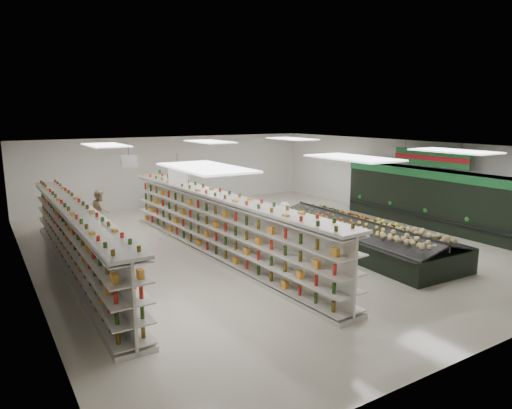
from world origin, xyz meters
TOP-DOWN VIEW (x-y plane):
  - floor at (0.00, 0.00)m, footprint 16.00×16.00m
  - ceiling at (0.00, 0.00)m, footprint 14.00×16.00m
  - wall_back at (0.00, 8.00)m, footprint 14.00×0.02m
  - wall_front at (0.00, -8.00)m, footprint 14.00×0.02m
  - wall_left at (-7.00, 0.00)m, footprint 0.02×16.00m
  - wall_right at (7.00, 0.00)m, footprint 0.02×16.00m
  - produce_wall_case at (6.53, -1.50)m, footprint 0.93×8.00m
  - aisle_sign_near at (-3.80, -2.00)m, footprint 0.52×0.06m
  - aisle_sign_far at (-3.80, 2.00)m, footprint 0.52×0.06m
  - hortifruti_banner at (6.25, -1.50)m, footprint 0.12×3.20m
  - gondola_left at (-5.81, 0.31)m, footprint 0.86×10.52m
  - gondola_center at (-1.94, -0.45)m, footprint 1.40×11.06m
  - produce_island at (2.23, -2.13)m, footprint 2.65×6.74m
  - soda_endcap at (-0.72, 6.54)m, footprint 1.50×1.15m
  - shopper_main at (-0.65, -1.94)m, footprint 0.75×0.61m
  - shopper_background at (-4.20, 4.61)m, footprint 0.59×0.81m

SIDE VIEW (x-z plane):
  - floor at x=0.00m, z-range 0.00..0.00m
  - produce_island at x=2.23m, z-range -0.04..0.95m
  - shopper_background at x=-4.20m, z-range 0.00..1.51m
  - gondola_left at x=-5.81m, z-range -0.07..1.75m
  - soda_endcap at x=-0.72m, z-range -0.03..1.70m
  - gondola_center at x=-1.94m, z-range -0.08..1.83m
  - shopper_main at x=-0.65m, z-range 0.00..1.79m
  - produce_wall_case at x=6.53m, z-range 0.14..2.34m
  - wall_back at x=0.00m, z-range 0.00..3.20m
  - wall_front at x=0.00m, z-range 0.00..3.20m
  - wall_left at x=-7.00m, z-range 0.00..3.20m
  - wall_right at x=7.00m, z-range 0.00..3.20m
  - hortifruti_banner at x=6.25m, z-range 2.18..3.13m
  - aisle_sign_near at x=-3.80m, z-range 2.38..3.13m
  - aisle_sign_far at x=-3.80m, z-range 2.38..3.13m
  - ceiling at x=0.00m, z-range 3.19..3.21m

